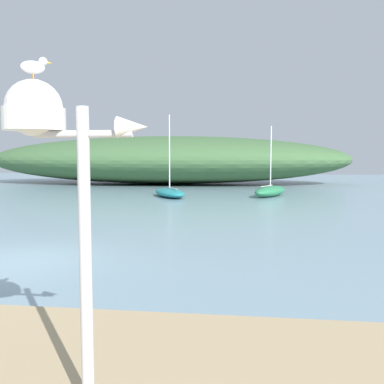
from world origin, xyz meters
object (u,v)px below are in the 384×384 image
Objects in this scene: mast_structure at (47,135)px; seagull_on_radar at (34,66)px; sailboat_mid_channel at (270,191)px; sailboat_far_right at (170,192)px.

seagull_on_radar is at bearing 175.48° from mast_structure.
sailboat_mid_channel is at bearing 81.66° from seagull_on_radar.
mast_structure is 11.57× the size of seagull_on_radar.
sailboat_mid_channel is (3.63, 25.48, -2.48)m from mast_structure.
mast_structure is at bearing -4.52° from seagull_on_radar.
sailboat_far_right is at bearing -169.50° from sailboat_mid_channel.
sailboat_far_right is (-6.84, -1.27, -0.08)m from sailboat_mid_channel.
sailboat_mid_channel is at bearing 10.50° from sailboat_far_right.
seagull_on_radar is 25.93m from sailboat_mid_channel.
mast_structure is 25.86m from sailboat_mid_channel.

